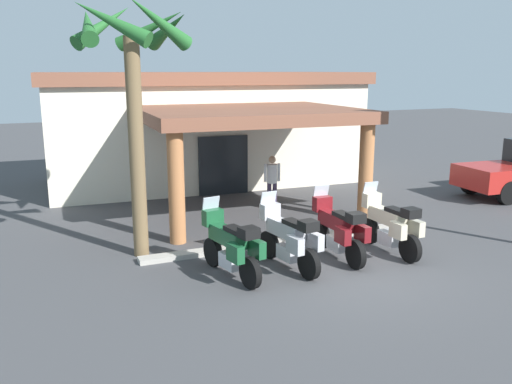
{
  "coord_description": "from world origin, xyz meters",
  "views": [
    {
      "loc": [
        -6.32,
        -9.54,
        4.34
      ],
      "look_at": [
        -0.88,
        3.19,
        1.2
      ],
      "focal_mm": 37.68,
      "sensor_mm": 36.0,
      "label": 1
    }
  ],
  "objects_px": {
    "motorcycle_cream": "(390,225)",
    "palm_tree_roadside": "(132,65)",
    "motorcycle_silver": "(289,239)",
    "motorcycle_maroon": "(339,230)",
    "pedestrian": "(272,178)",
    "motorcycle_green": "(231,246)",
    "motel_building": "(204,126)"
  },
  "relations": [
    {
      "from": "motorcycle_cream",
      "to": "palm_tree_roadside",
      "type": "bearing_deg",
      "value": 66.93
    },
    {
      "from": "motorcycle_silver",
      "to": "pedestrian",
      "type": "relative_size",
      "value": 1.29
    },
    {
      "from": "motel_building",
      "to": "pedestrian",
      "type": "xyz_separation_m",
      "value": [
        0.62,
        -5.04,
        -1.2
      ]
    },
    {
      "from": "motorcycle_maroon",
      "to": "motel_building",
      "type": "bearing_deg",
      "value": 0.75
    },
    {
      "from": "motorcycle_cream",
      "to": "motorcycle_silver",
      "type": "bearing_deg",
      "value": 88.45
    },
    {
      "from": "motel_building",
      "to": "motorcycle_maroon",
      "type": "distance_m",
      "value": 10.0
    },
    {
      "from": "motorcycle_maroon",
      "to": "motorcycle_silver",
      "type": "bearing_deg",
      "value": 96.09
    },
    {
      "from": "motorcycle_cream",
      "to": "pedestrian",
      "type": "bearing_deg",
      "value": 8.17
    },
    {
      "from": "pedestrian",
      "to": "motorcycle_maroon",
      "type": "bearing_deg",
      "value": -176.8
    },
    {
      "from": "motorcycle_cream",
      "to": "pedestrian",
      "type": "height_order",
      "value": "pedestrian"
    },
    {
      "from": "motel_building",
      "to": "motorcycle_green",
      "type": "relative_size",
      "value": 5.62
    },
    {
      "from": "motorcycle_maroon",
      "to": "motorcycle_cream",
      "type": "height_order",
      "value": "same"
    },
    {
      "from": "motel_building",
      "to": "palm_tree_roadside",
      "type": "distance_m",
      "value": 9.12
    },
    {
      "from": "motorcycle_maroon",
      "to": "motorcycle_cream",
      "type": "distance_m",
      "value": 1.37
    },
    {
      "from": "motel_building",
      "to": "pedestrian",
      "type": "bearing_deg",
      "value": -80.66
    },
    {
      "from": "pedestrian",
      "to": "motorcycle_silver",
      "type": "bearing_deg",
      "value": 168.64
    },
    {
      "from": "motel_building",
      "to": "motorcycle_maroon",
      "type": "relative_size",
      "value": 5.59
    },
    {
      "from": "motorcycle_green",
      "to": "motorcycle_cream",
      "type": "distance_m",
      "value": 4.09
    },
    {
      "from": "pedestrian",
      "to": "palm_tree_roadside",
      "type": "relative_size",
      "value": 0.29
    },
    {
      "from": "motorcycle_green",
      "to": "palm_tree_roadside",
      "type": "xyz_separation_m",
      "value": [
        -1.49,
        2.19,
        3.75
      ]
    },
    {
      "from": "motorcycle_maroon",
      "to": "pedestrian",
      "type": "distance_m",
      "value": 4.89
    },
    {
      "from": "motorcycle_silver",
      "to": "motorcycle_maroon",
      "type": "height_order",
      "value": "same"
    },
    {
      "from": "motorcycle_cream",
      "to": "palm_tree_roadside",
      "type": "height_order",
      "value": "palm_tree_roadside"
    },
    {
      "from": "motorcycle_cream",
      "to": "palm_tree_roadside",
      "type": "xyz_separation_m",
      "value": [
        -5.59,
        2.22,
        3.75
      ]
    },
    {
      "from": "motorcycle_green",
      "to": "motorcycle_cream",
      "type": "bearing_deg",
      "value": -100.96
    },
    {
      "from": "motorcycle_maroon",
      "to": "palm_tree_roadside",
      "type": "relative_size",
      "value": 0.37
    },
    {
      "from": "motorcycle_green",
      "to": "motorcycle_cream",
      "type": "xyz_separation_m",
      "value": [
        4.09,
        -0.03,
        0.0
      ]
    },
    {
      "from": "pedestrian",
      "to": "palm_tree_roadside",
      "type": "bearing_deg",
      "value": 129.69
    },
    {
      "from": "motel_building",
      "to": "motorcycle_green",
      "type": "xyz_separation_m",
      "value": [
        -2.63,
        -10.01,
        -1.49
      ]
    },
    {
      "from": "palm_tree_roadside",
      "to": "motorcycle_cream",
      "type": "bearing_deg",
      "value": -21.72
    },
    {
      "from": "motel_building",
      "to": "pedestrian",
      "type": "distance_m",
      "value": 5.22
    },
    {
      "from": "motorcycle_cream",
      "to": "palm_tree_roadside",
      "type": "relative_size",
      "value": 0.37
    }
  ]
}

